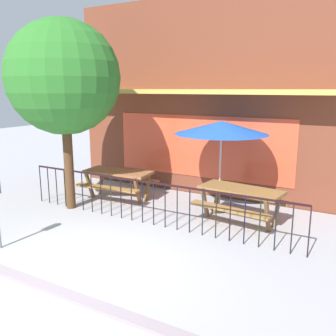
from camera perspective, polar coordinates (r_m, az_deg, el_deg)
The scene contains 8 objects.
ground at distance 6.58m, azimuth -13.75°, elevation -14.43°, with size 40.00×40.00×0.00m, color #A4A3A9.
pub_storefront at distance 10.18m, azimuth 5.71°, elevation 10.74°, with size 7.94×1.23×5.32m.
patio_fence_front at distance 7.93m, azimuth -3.19°, elevation -4.21°, with size 6.69×0.04×0.97m.
picnic_table_left at distance 9.83m, azimuth -7.79°, elevation -1.36°, with size 1.92×1.52×0.79m.
picnic_table_right at distance 8.21m, azimuth 11.29°, elevation -4.25°, with size 1.95×1.57×0.79m.
patio_umbrella at distance 8.57m, azimuth 8.35°, elevation 6.21°, with size 2.19×2.19×2.19m.
street_tree at distance 9.03m, azimuth -16.02°, elevation 13.36°, with size 2.65×2.65×4.49m.
curb_edge at distance 6.08m, azimuth -19.25°, elevation -17.13°, with size 11.11×0.20×0.11m, color gray.
Camera 1 is at (4.12, -4.21, 2.93)m, focal length 38.96 mm.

